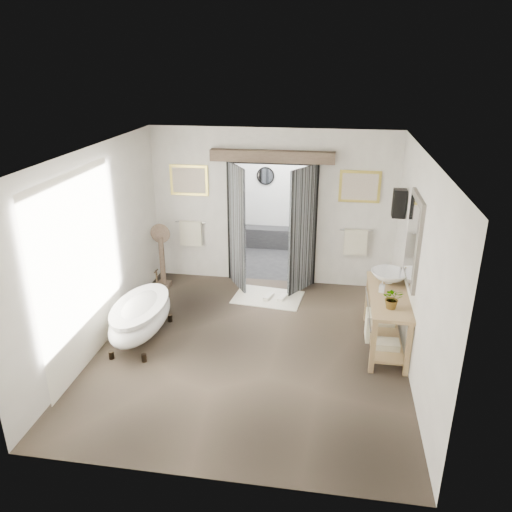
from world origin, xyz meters
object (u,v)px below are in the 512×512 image
vanity (385,315)px  basin (389,277)px  clawfoot_tub (141,316)px  rug (268,297)px

vanity → basin: size_ratio=2.90×
basin → vanity: bearing=-103.8°
clawfoot_tub → vanity: (3.63, 0.38, 0.11)m
rug → basin: size_ratio=2.17×
clawfoot_tub → basin: bearing=12.2°
rug → basin: bearing=-24.7°
vanity → basin: 0.61m
vanity → rug: (-1.91, 1.31, -0.50)m
clawfoot_tub → rug: (1.71, 1.70, -0.39)m
clawfoot_tub → rug: clawfoot_tub is taller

